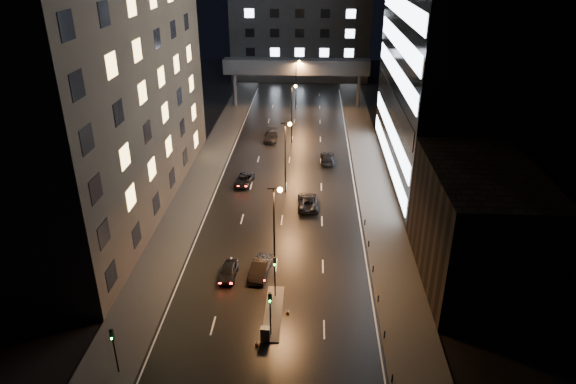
{
  "coord_description": "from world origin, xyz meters",
  "views": [
    {
      "loc": [
        3.58,
        -36.01,
        30.89
      ],
      "look_at": [
        0.78,
        19.83,
        4.0
      ],
      "focal_mm": 32.0,
      "sensor_mm": 36.0,
      "label": 1
    }
  ],
  "objects_px": {
    "car_away_d": "(271,136)",
    "car_away_a": "(229,271)",
    "car_toward_a": "(308,202)",
    "utility_cabinet": "(265,334)",
    "car_away_c": "(244,180)",
    "car_away_b": "(260,268)",
    "car_toward_b": "(327,158)"
  },
  "relations": [
    {
      "from": "car_away_c",
      "to": "car_toward_b",
      "type": "height_order",
      "value": "car_toward_b"
    },
    {
      "from": "car_away_c",
      "to": "utility_cabinet",
      "type": "relative_size",
      "value": 3.8
    },
    {
      "from": "car_away_a",
      "to": "car_toward_b",
      "type": "xyz_separation_m",
      "value": [
        10.73,
        31.76,
        0.08
      ]
    },
    {
      "from": "car_away_d",
      "to": "car_toward_b",
      "type": "relative_size",
      "value": 1.02
    },
    {
      "from": "car_away_d",
      "to": "utility_cabinet",
      "type": "bearing_deg",
      "value": -85.09
    },
    {
      "from": "utility_cabinet",
      "to": "car_toward_b",
      "type": "bearing_deg",
      "value": 84.52
    },
    {
      "from": "utility_cabinet",
      "to": "car_away_b",
      "type": "bearing_deg",
      "value": 101.03
    },
    {
      "from": "car_away_c",
      "to": "car_toward_b",
      "type": "xyz_separation_m",
      "value": [
        12.07,
        9.02,
        0.09
      ]
    },
    {
      "from": "car_toward_a",
      "to": "car_away_b",
      "type": "bearing_deg",
      "value": 70.61
    },
    {
      "from": "car_away_b",
      "to": "car_toward_b",
      "type": "height_order",
      "value": "car_away_b"
    },
    {
      "from": "car_toward_a",
      "to": "car_toward_b",
      "type": "height_order",
      "value": "car_toward_a"
    },
    {
      "from": "car_away_a",
      "to": "car_away_c",
      "type": "relative_size",
      "value": 0.84
    },
    {
      "from": "car_away_d",
      "to": "car_toward_a",
      "type": "bearing_deg",
      "value": -73.92
    },
    {
      "from": "car_toward_a",
      "to": "utility_cabinet",
      "type": "height_order",
      "value": "car_toward_a"
    },
    {
      "from": "car_toward_a",
      "to": "utility_cabinet",
      "type": "distance_m",
      "value": 25.66
    },
    {
      "from": "car_away_b",
      "to": "car_toward_b",
      "type": "relative_size",
      "value": 0.92
    },
    {
      "from": "car_away_b",
      "to": "utility_cabinet",
      "type": "height_order",
      "value": "car_away_b"
    },
    {
      "from": "car_away_d",
      "to": "car_toward_a",
      "type": "distance_m",
      "value": 26.04
    },
    {
      "from": "car_away_a",
      "to": "car_away_c",
      "type": "height_order",
      "value": "car_away_a"
    },
    {
      "from": "car_away_a",
      "to": "car_away_c",
      "type": "xyz_separation_m",
      "value": [
        -1.34,
        22.74,
        -0.02
      ]
    },
    {
      "from": "car_toward_b",
      "to": "utility_cabinet",
      "type": "height_order",
      "value": "car_toward_b"
    },
    {
      "from": "car_toward_a",
      "to": "car_away_c",
      "type": "bearing_deg",
      "value": -38.08
    },
    {
      "from": "car_away_d",
      "to": "car_toward_b",
      "type": "height_order",
      "value": "car_away_d"
    },
    {
      "from": "car_away_b",
      "to": "car_away_d",
      "type": "relative_size",
      "value": 0.9
    },
    {
      "from": "car_away_d",
      "to": "car_away_a",
      "type": "bearing_deg",
      "value": -90.58
    },
    {
      "from": "car_away_b",
      "to": "car_toward_b",
      "type": "xyz_separation_m",
      "value": [
        7.52,
        31.1,
        -0.03
      ]
    },
    {
      "from": "car_away_a",
      "to": "car_toward_a",
      "type": "xyz_separation_m",
      "value": [
        7.88,
        16.18,
        0.09
      ]
    },
    {
      "from": "car_away_c",
      "to": "car_toward_b",
      "type": "distance_m",
      "value": 15.06
    },
    {
      "from": "car_away_a",
      "to": "car_away_b",
      "type": "relative_size",
      "value": 0.84
    },
    {
      "from": "car_away_b",
      "to": "car_away_c",
      "type": "relative_size",
      "value": 1.0
    },
    {
      "from": "car_away_b",
      "to": "utility_cabinet",
      "type": "bearing_deg",
      "value": -74.64
    },
    {
      "from": "car_away_a",
      "to": "car_toward_b",
      "type": "relative_size",
      "value": 0.77
    }
  ]
}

